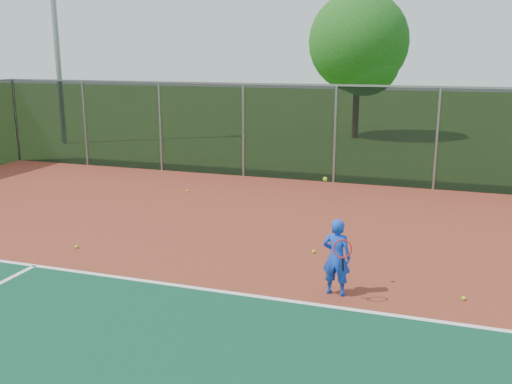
% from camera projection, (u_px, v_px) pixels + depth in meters
% --- Properties ---
extents(court_apron, '(30.00, 20.00, 0.02)m').
position_uv_depth(court_apron, '(411.00, 351.00, 7.75)').
color(court_apron, maroon).
rests_on(court_apron, ground).
extents(fence_back, '(30.00, 0.06, 3.03)m').
position_uv_depth(fence_back, '(437.00, 138.00, 16.60)').
color(fence_back, black).
rests_on(fence_back, court_apron).
extents(tennis_player, '(0.59, 0.59, 1.97)m').
position_uv_depth(tennis_player, '(337.00, 257.00, 9.41)').
color(tennis_player, blue).
rests_on(tennis_player, court_apron).
extents(practice_ball_2, '(0.07, 0.07, 0.07)m').
position_uv_depth(practice_ball_2, '(77.00, 247.00, 11.81)').
color(practice_ball_2, '#BCDB19').
rests_on(practice_ball_2, court_apron).
extents(practice_ball_3, '(0.07, 0.07, 0.07)m').
position_uv_depth(practice_ball_3, '(314.00, 251.00, 11.52)').
color(practice_ball_3, '#BCDB19').
rests_on(practice_ball_3, court_apron).
extents(practice_ball_5, '(0.07, 0.07, 0.07)m').
position_uv_depth(practice_ball_5, '(187.00, 191.00, 16.62)').
color(practice_ball_5, '#BCDB19').
rests_on(practice_ball_5, court_apron).
extents(practice_ball_6, '(0.07, 0.07, 0.07)m').
position_uv_depth(practice_ball_6, '(464.00, 298.00, 9.32)').
color(practice_ball_6, '#BCDB19').
rests_on(practice_ball_6, court_apron).
extents(tree_back_left, '(4.61, 4.61, 6.78)m').
position_uv_depth(tree_back_left, '(360.00, 47.00, 26.31)').
color(tree_back_left, '#371F14').
rests_on(tree_back_left, ground).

